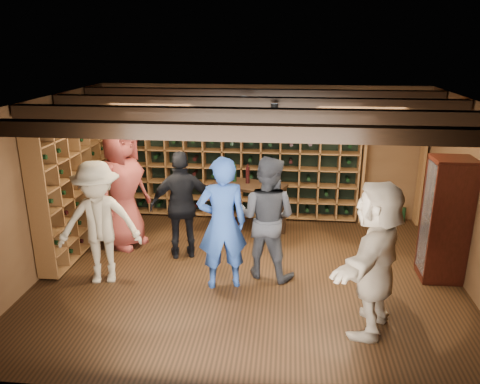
# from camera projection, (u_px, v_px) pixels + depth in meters

# --- Properties ---
(ground) EXTENTS (6.00, 6.00, 0.00)m
(ground) POSITION_uv_depth(u_px,v_px,m) (249.00, 274.00, 6.86)
(ground) COLOR black
(ground) RESTS_ON ground
(room_shell) EXTENTS (6.00, 6.00, 6.00)m
(room_shell) POSITION_uv_depth(u_px,v_px,m) (251.00, 108.00, 6.15)
(room_shell) COLOR brown
(room_shell) RESTS_ON ground
(wine_rack_back) EXTENTS (4.65, 0.30, 2.20)m
(wine_rack_back) POSITION_uv_depth(u_px,v_px,m) (232.00, 159.00, 8.75)
(wine_rack_back) COLOR brown
(wine_rack_back) RESTS_ON ground
(wine_rack_left) EXTENTS (0.30, 2.65, 2.20)m
(wine_rack_left) POSITION_uv_depth(u_px,v_px,m) (80.00, 178.00, 7.55)
(wine_rack_left) COLOR brown
(wine_rack_left) RESTS_ON ground
(crate_shelf) EXTENTS (1.20, 0.32, 2.07)m
(crate_shelf) POSITION_uv_depth(u_px,v_px,m) (396.00, 140.00, 8.32)
(crate_shelf) COLOR brown
(crate_shelf) RESTS_ON ground
(display_cabinet) EXTENTS (0.55, 0.50, 1.75)m
(display_cabinet) POSITION_uv_depth(u_px,v_px,m) (445.00, 222.00, 6.51)
(display_cabinet) COLOR #340F0A
(display_cabinet) RESTS_ON ground
(man_blue_shirt) EXTENTS (0.77, 0.61, 1.86)m
(man_blue_shirt) POSITION_uv_depth(u_px,v_px,m) (222.00, 224.00, 6.28)
(man_blue_shirt) COLOR navy
(man_blue_shirt) RESTS_ON ground
(man_grey_suit) EXTENTS (1.04, 0.92, 1.78)m
(man_grey_suit) POSITION_uv_depth(u_px,v_px,m) (267.00, 218.00, 6.59)
(man_grey_suit) COLOR black
(man_grey_suit) RESTS_ON ground
(guest_red_floral) EXTENTS (0.98, 1.16, 2.01)m
(guest_red_floral) POSITION_uv_depth(u_px,v_px,m) (123.00, 187.00, 7.54)
(guest_red_floral) COLOR maroon
(guest_red_floral) RESTS_ON ground
(guest_woman_black) EXTENTS (1.07, 0.68, 1.70)m
(guest_woman_black) POSITION_uv_depth(u_px,v_px,m) (183.00, 205.00, 7.18)
(guest_woman_black) COLOR black
(guest_woman_black) RESTS_ON ground
(guest_khaki) EXTENTS (1.25, 0.88, 1.75)m
(guest_khaki) POSITION_uv_depth(u_px,v_px,m) (99.00, 223.00, 6.43)
(guest_khaki) COLOR gray
(guest_khaki) RESTS_ON ground
(guest_beige) EXTENTS (1.19, 1.79, 1.85)m
(guest_beige) POSITION_uv_depth(u_px,v_px,m) (375.00, 258.00, 5.30)
(guest_beige) COLOR tan
(guest_beige) RESTS_ON ground
(tasting_table) EXTENTS (1.35, 0.98, 1.20)m
(tasting_table) POSITION_uv_depth(u_px,v_px,m) (249.00, 190.00, 8.05)
(tasting_table) COLOR black
(tasting_table) RESTS_ON ground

